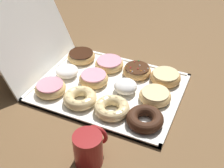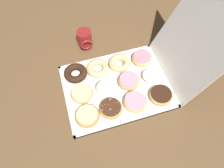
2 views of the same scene
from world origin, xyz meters
name	(u,v)px [view 2 (image 2 of 2)]	position (x,y,z in m)	size (l,w,h in m)	color
ground_plane	(116,87)	(0.00, 0.00, 0.00)	(3.00, 3.00, 0.00)	brown
donut_box	(116,86)	(0.00, 0.00, 0.01)	(0.41, 0.53, 0.01)	white
box_lid_open	(193,42)	(0.00, 0.36, 0.22)	(0.41, 0.48, 0.01)	white
chocolate_cake_ring_donut_0	(76,73)	(-0.13, -0.18, 0.03)	(0.12, 0.12, 0.04)	#381E11
glazed_ring_donut_1	(82,93)	(0.00, -0.18, 0.03)	(0.11, 0.11, 0.04)	#E5B770
glazed_ring_donut_2	(87,116)	(0.12, -0.18, 0.03)	(0.12, 0.12, 0.04)	tan
cruller_donut_3	(98,68)	(-0.12, -0.07, 0.03)	(0.12, 0.12, 0.04)	#EACC8C
powdered_filled_donut_4	(104,87)	(0.00, -0.06, 0.03)	(0.09, 0.09, 0.05)	white
sprinkle_donut_5	(111,108)	(0.12, -0.07, 0.03)	(0.11, 0.11, 0.04)	tan
cruller_donut_6	(120,63)	(-0.12, 0.06, 0.03)	(0.12, 0.12, 0.04)	#EACC8C
pink_frosted_donut_7	(129,80)	(0.00, 0.07, 0.03)	(0.11, 0.11, 0.04)	tan
pink_frosted_donut_8	(135,102)	(0.12, 0.06, 0.03)	(0.12, 0.12, 0.04)	#E5B770
pink_frosted_donut_9	(142,58)	(-0.12, 0.18, 0.03)	(0.11, 0.11, 0.04)	#E5B770
powdered_filled_donut_10	(150,74)	(0.00, 0.18, 0.03)	(0.09, 0.09, 0.04)	white
chocolate_frosted_donut_11	(161,95)	(0.12, 0.19, 0.03)	(0.12, 0.12, 0.04)	tan
coffee_mug	(85,39)	(-0.32, -0.09, 0.05)	(0.10, 0.08, 0.10)	maroon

